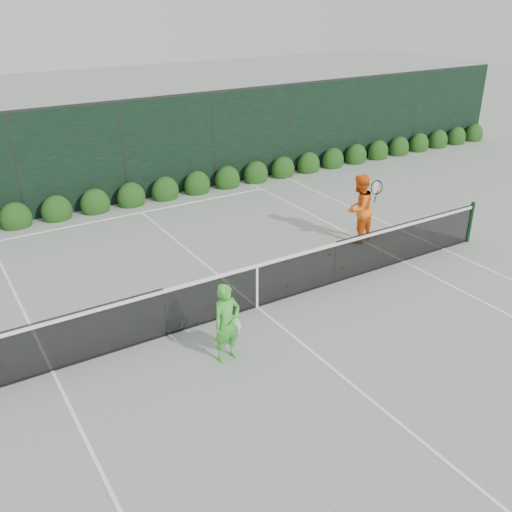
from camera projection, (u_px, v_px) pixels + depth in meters
ground at (257, 307)px, 11.68m from camera, size 80.00×80.00×0.00m
tennis_net at (256, 285)px, 11.45m from camera, size 12.90×0.10×1.07m
player_woman at (227, 323)px, 9.77m from camera, size 0.63×0.41×1.45m
player_man at (359, 209)px, 14.38m from camera, size 1.02×0.89×1.77m
court_lines at (257, 307)px, 11.68m from camera, size 11.03×23.83×0.01m
windscreen_fence at (348, 298)px, 8.95m from camera, size 32.00×21.07×3.06m
hedge_row at (131, 198)px, 17.09m from camera, size 31.66×0.65×0.94m
tennis_balls at (305, 272)px, 13.06m from camera, size 2.34×0.84×0.07m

